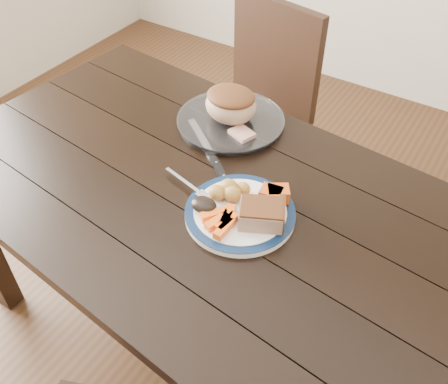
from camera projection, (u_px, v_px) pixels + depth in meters
The scene contains 15 objects.
ground at pixel (209, 336), 1.88m from camera, with size 4.00×4.00×0.00m, color #472B16.
dining_table at pixel (204, 214), 1.43m from camera, with size 1.68×1.06×0.75m.
chair_far at pixel (255, 106), 2.07m from camera, with size 0.49×0.50×0.93m.
dinner_plate at pixel (240, 213), 1.29m from camera, with size 0.29×0.29×0.02m, color white.
plate_rim at pixel (240, 211), 1.28m from camera, with size 0.29×0.29×0.02m, color #0C1E3D.
serving_platter at pixel (231, 122), 1.58m from camera, with size 0.33×0.33×0.02m, color white.
pork_slice at pixel (261, 214), 1.23m from camera, with size 0.11×0.09×0.05m, color #A57D65.
roasted_potatoes at pixel (229, 191), 1.30m from camera, with size 0.09×0.09×0.04m.
carrot_batons at pixel (222, 221), 1.24m from camera, with size 0.09×0.11×0.02m.
pumpkin_wedges at pixel (275, 194), 1.29m from camera, with size 0.08×0.07×0.04m.
dark_mushroom at pixel (204, 205), 1.27m from camera, with size 0.07×0.05×0.03m, color black.
fork at pixel (191, 187), 1.34m from camera, with size 0.18×0.06×0.00m.
roast_joint at pixel (231, 105), 1.54m from camera, with size 0.16×0.14×0.11m, color tan.
cut_slice at pixel (242, 134), 1.51m from camera, with size 0.07×0.06×0.02m, color tan.
carving_knife at pixel (215, 163), 1.44m from camera, with size 0.27×0.21×0.01m.
Camera 1 is at (0.59, -0.81, 1.68)m, focal length 40.00 mm.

